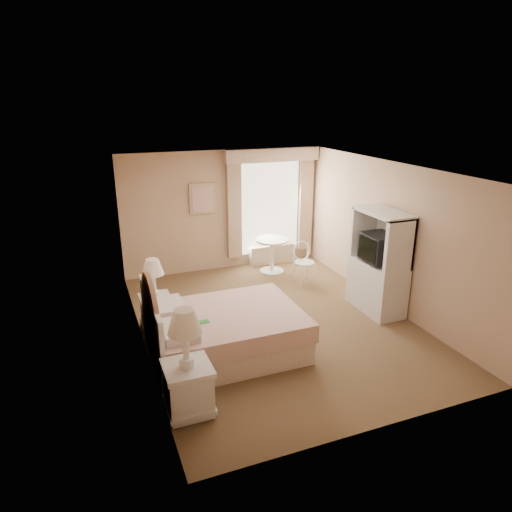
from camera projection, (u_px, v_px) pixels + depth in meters
name	position (u px, v px, depth m)	size (l,w,h in m)	color
room	(276.00, 250.00, 7.07)	(4.21, 5.51, 2.51)	brown
window	(271.00, 204.00, 9.74)	(2.05, 0.22, 2.51)	white
framed_art	(202.00, 199.00, 9.21)	(0.52, 0.04, 0.62)	tan
bed	(220.00, 331.00, 6.46)	(2.11, 1.63, 1.44)	tan
nightstand_near	(188.00, 376.00, 5.18)	(0.54, 0.54, 1.30)	silver
nightstand_far	(155.00, 303.00, 7.14)	(0.48, 0.48, 1.15)	silver
round_table	(272.00, 250.00, 9.49)	(0.68, 0.68, 0.72)	white
cafe_chair	(303.00, 259.00, 8.98)	(0.41, 0.41, 0.82)	white
armoire	(378.00, 270.00, 7.70)	(0.53, 1.05, 1.75)	silver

